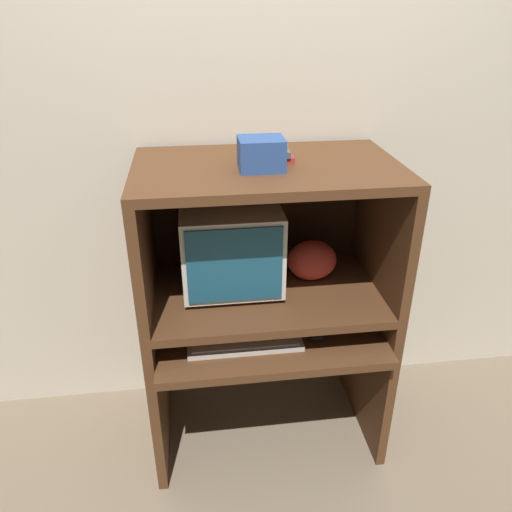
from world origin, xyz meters
TOP-DOWN VIEW (x-y plane):
  - ground_plane at (0.00, 0.00)m, footprint 12.00×12.00m
  - wall_back at (0.00, 0.68)m, footprint 6.00×0.06m
  - desk_base at (0.00, 0.26)m, footprint 1.02×0.68m
  - desk_monitor_shelf at (0.00, 0.31)m, footprint 1.02×0.62m
  - hutch_upper at (0.00, 0.35)m, footprint 1.02×0.62m
  - crt_monitor at (-0.14, 0.37)m, footprint 0.41×0.41m
  - keyboard at (-0.11, 0.13)m, footprint 0.46×0.17m
  - mouse at (0.19, 0.12)m, footprint 0.07×0.05m
  - snack_bag at (0.21, 0.38)m, footprint 0.22×0.16m
  - book_stack at (0.01, 0.36)m, footprint 0.18×0.14m
  - storage_box at (-0.03, 0.26)m, footprint 0.16×0.14m

SIDE VIEW (x-z plane):
  - ground_plane at x=0.00m, z-range 0.00..0.00m
  - desk_base at x=0.00m, z-range 0.08..0.73m
  - keyboard at x=-0.11m, z-range 0.65..0.67m
  - mouse at x=0.19m, z-range 0.65..0.68m
  - desk_monitor_shelf at x=0.00m, z-range 0.69..0.84m
  - snack_bag at x=0.21m, z-range 0.79..0.97m
  - crt_monitor at x=-0.14m, z-range 0.80..1.17m
  - hutch_upper at x=0.00m, z-range 0.89..1.44m
  - wall_back at x=0.00m, z-range 0.00..2.60m
  - book_stack at x=0.01m, z-range 1.34..1.42m
  - storage_box at x=-0.03m, z-range 1.34..1.46m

